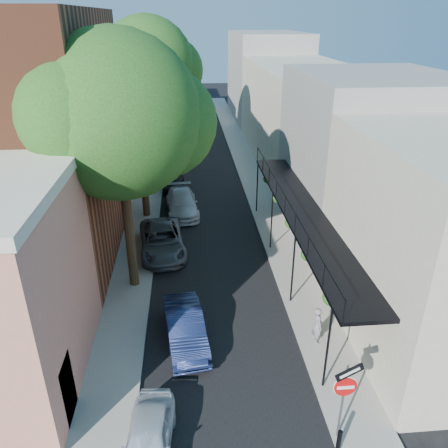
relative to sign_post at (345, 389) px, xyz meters
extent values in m
cube|color=black|center=(-3.16, 29.03, -2.03)|extent=(6.00, 64.00, 0.01)
cube|color=gray|center=(-7.16, 29.03, -1.98)|extent=(2.00, 64.00, 0.12)
cube|color=gray|center=(0.84, 29.03, -1.98)|extent=(2.00, 64.00, 0.12)
cube|color=beige|center=(-8.21, 1.53, -0.84)|extent=(0.10, 1.20, 2.20)
cube|color=brown|center=(-13.16, 13.03, 3.96)|extent=(10.00, 12.00, 12.00)
cube|color=gray|center=(-8.18, 13.03, 5.96)|extent=(0.06, 7.00, 4.00)
cube|color=gray|center=(-12.16, 25.03, 2.46)|extent=(8.00, 12.00, 9.00)
cube|color=beige|center=(-12.16, 39.03, 2.96)|extent=(8.00, 16.00, 10.00)
cube|color=#DE8072|center=(-12.16, 53.03, 1.96)|extent=(8.00, 12.00, 8.00)
cube|color=gray|center=(5.84, 14.03, 2.46)|extent=(8.00, 10.00, 9.00)
cube|color=beige|center=(5.84, 29.03, 1.96)|extent=(8.00, 20.00, 8.00)
cube|color=gray|center=(5.84, 47.03, 2.96)|extent=(8.00, 16.00, 10.00)
cube|color=black|center=(1.04, 9.03, 1.46)|extent=(2.00, 16.00, 0.15)
cube|color=black|center=(0.09, 9.03, 2.34)|extent=(0.05, 16.00, 0.05)
cylinder|color=black|center=(0.14, 2.03, -0.23)|extent=(0.08, 0.08, 3.40)
cylinder|color=black|center=(0.14, 17.03, -0.23)|extent=(0.08, 0.08, 3.40)
sphere|color=#1A4614|center=(0.44, 3.03, 1.01)|extent=(0.60, 0.60, 0.60)
sphere|color=#1A4614|center=(0.44, 9.03, 1.01)|extent=(0.60, 0.60, 0.60)
sphere|color=#1A4614|center=(0.44, 15.03, 1.01)|extent=(0.60, 0.60, 0.60)
cylinder|color=#595B60|center=(-0.01, 0.03, -0.59)|extent=(0.07, 0.07, 2.90)
cylinder|color=red|center=(-0.01, -0.01, 0.11)|extent=(0.66, 0.04, 0.66)
cube|color=white|center=(-0.01, -0.04, 0.11)|extent=(0.50, 0.02, 0.10)
cylinder|color=white|center=(-0.01, 0.01, 0.11)|extent=(0.70, 0.02, 0.70)
cube|color=black|center=(0.04, -0.02, 0.66)|extent=(0.89, 0.15, 0.58)
cube|color=white|center=(0.04, -0.05, 0.66)|extent=(0.60, 0.10, 0.31)
cylinder|color=black|center=(-0.16, -0.47, -1.52)|extent=(0.14, 0.14, 0.80)
cylinder|color=#302013|center=(-6.96, 9.03, 1.46)|extent=(0.44, 0.44, 7.00)
sphere|color=#1A4614|center=(-6.96, 9.03, 5.98)|extent=(6.80, 6.80, 6.80)
sphere|color=#1A4614|center=(-5.26, 10.05, 5.48)|extent=(4.76, 4.76, 4.76)
cylinder|color=#302013|center=(-6.96, 17.03, 1.11)|extent=(0.44, 0.44, 6.30)
sphere|color=#1A4614|center=(-6.96, 17.03, 5.16)|extent=(6.00, 6.00, 6.00)
sphere|color=#1A4614|center=(-5.46, 17.93, 4.66)|extent=(4.20, 4.20, 4.20)
cylinder|color=#302013|center=(-6.96, 26.03, 1.64)|extent=(0.44, 0.44, 7.35)
sphere|color=#1A4614|center=(-6.96, 26.03, 6.36)|extent=(7.00, 7.00, 7.00)
sphere|color=#1A4614|center=(-5.21, 27.08, 5.86)|extent=(4.90, 4.90, 4.90)
imported|color=silver|center=(-5.65, 0.03, -1.46)|extent=(1.63, 3.50, 1.16)
imported|color=#161F45|center=(-4.56, 4.84, -1.37)|extent=(1.93, 4.20, 1.33)
imported|color=#4E5055|center=(-5.76, 12.25, -1.34)|extent=(2.83, 5.26, 1.40)
imported|color=#BCBDC0|center=(-4.69, 17.42, -1.35)|extent=(2.29, 4.85, 1.37)
imported|color=black|center=(-5.33, 21.98, -1.39)|extent=(1.54, 3.81, 1.30)
imported|color=slate|center=(0.51, 4.25, -1.13)|extent=(0.42, 0.60, 1.57)
camera|label=1|loc=(-4.22, -8.84, 9.58)|focal=35.00mm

